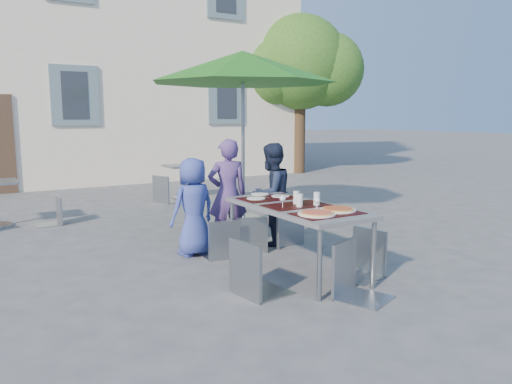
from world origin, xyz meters
TOP-DOWN VIEW (x-y plane):
  - ground at (0.00, 0.00)m, footprint 90.00×90.00m
  - building at (-0.00, 11.50)m, footprint 13.60×8.20m
  - tree at (6.55, 7.54)m, footprint 3.60×3.00m
  - dining_table at (0.71, -0.50)m, footprint 0.80×1.85m
  - pizza_near_left at (0.57, -1.05)m, footprint 0.38×0.38m
  - pizza_near_right at (0.89, -0.99)m, footprint 0.38×0.38m
  - glassware at (0.75, -0.58)m, footprint 0.47×0.45m
  - place_settings at (0.73, 0.16)m, footprint 0.61×0.47m
  - child_0 at (0.01, 0.70)m, footprint 0.66×0.49m
  - child_1 at (0.54, 0.81)m, footprint 0.59×0.46m
  - child_2 at (1.12, 0.65)m, footprint 0.75×0.56m
  - chair_0 at (0.24, 0.40)m, footprint 0.43×0.44m
  - chair_1 at (0.69, 0.45)m, footprint 0.51×0.52m
  - chair_2 at (1.32, 0.53)m, footprint 0.40×0.40m
  - chair_3 at (-0.08, -0.92)m, footprint 0.54×0.53m
  - chair_4 at (1.26, -1.01)m, footprint 0.52×0.51m
  - chair_5 at (0.73, -1.45)m, footprint 0.59×0.60m
  - patio_umbrella at (1.46, 2.02)m, footprint 2.93×2.93m
  - bg_chair_r_0 at (-1.21, 3.48)m, footprint 0.39×0.38m
  - cafe_table_1 at (1.54, 4.78)m, footprint 0.66×0.66m
  - bg_chair_l_1 at (1.06, 4.51)m, footprint 0.60×0.60m
  - bg_chair_r_1 at (2.44, 4.35)m, footprint 0.40×0.40m

SIDE VIEW (x-z plane):
  - ground at x=0.00m, z-range 0.00..0.00m
  - cafe_table_1 at x=1.54m, z-range 0.12..0.83m
  - bg_chair_r_0 at x=-1.21m, z-range 0.07..0.92m
  - bg_chair_r_1 at x=2.44m, z-range 0.07..0.92m
  - chair_2 at x=1.32m, z-range 0.07..0.94m
  - chair_1 at x=0.69m, z-range 0.07..0.96m
  - chair_0 at x=0.24m, z-range 0.08..0.99m
  - chair_4 at x=1.26m, z-range 0.08..1.05m
  - chair_5 at x=0.73m, z-range 0.09..1.12m
  - child_0 at x=0.01m, z-range 0.00..1.22m
  - bg_chair_l_1 at x=1.06m, z-range 0.09..1.14m
  - chair_3 at x=-0.08m, z-range 0.10..1.14m
  - child_2 at x=1.12m, z-range 0.00..1.37m
  - dining_table at x=0.71m, z-range 0.32..1.07m
  - child_1 at x=0.54m, z-range 0.00..1.43m
  - place_settings at x=0.73m, z-range 0.76..0.77m
  - pizza_near_right at x=0.89m, z-range 0.75..0.78m
  - pizza_near_left at x=0.57m, z-range 0.75..0.78m
  - glassware at x=0.75m, z-range 0.75..0.90m
  - patio_umbrella at x=1.46m, z-range 1.10..3.82m
  - tree at x=6.55m, z-range 0.90..5.60m
  - building at x=0.00m, z-range -0.70..10.40m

